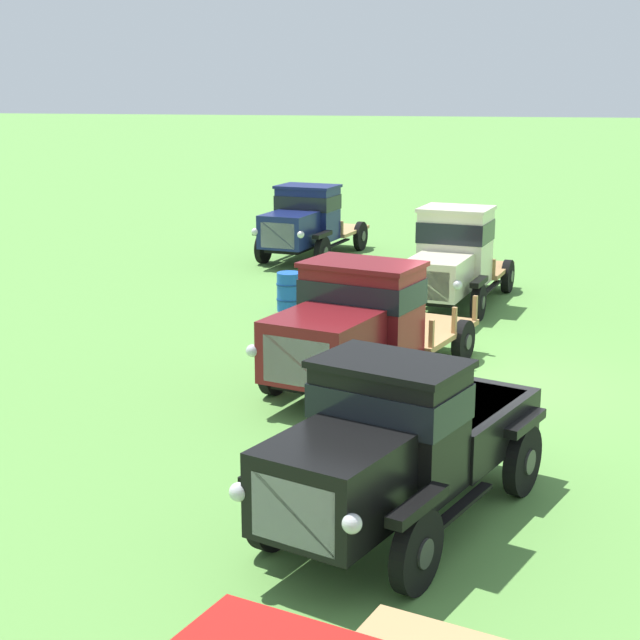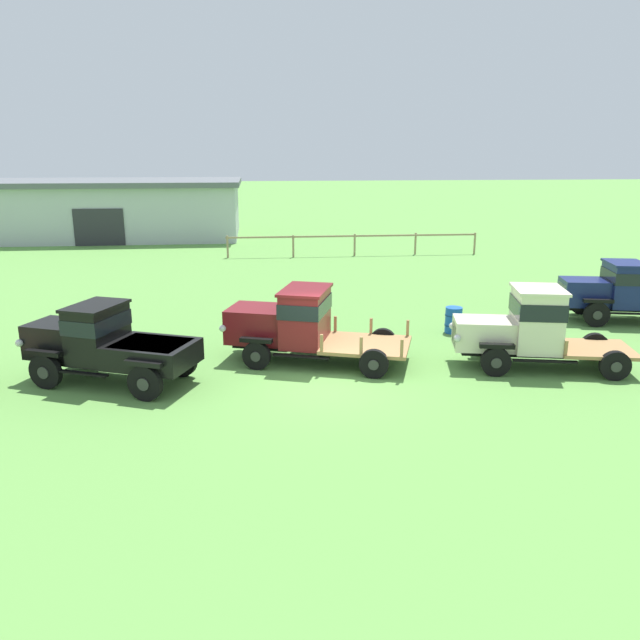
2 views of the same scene
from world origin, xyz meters
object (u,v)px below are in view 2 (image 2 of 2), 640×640
object	(u,v)px
farm_shed	(58,209)
oil_drum_beside_row	(453,320)
vintage_truck_second_in_line	(106,343)
vintage_truck_far_side	(528,327)
vintage_truck_midrow_center	(297,323)
vintage_truck_back_of_row	(617,290)

from	to	relation	value
farm_shed	oil_drum_beside_row	distance (m)	33.66
vintage_truck_second_in_line	vintage_truck_far_side	distance (m)	11.59
vintage_truck_midrow_center	vintage_truck_far_side	size ratio (longest dim) A/B	1.09
vintage_truck_back_of_row	oil_drum_beside_row	distance (m)	6.40
vintage_truck_second_in_line	vintage_truck_back_of_row	bearing A→B (deg)	14.82
farm_shed	oil_drum_beside_row	size ratio (longest dim) A/B	29.26
vintage_truck_far_side	vintage_truck_second_in_line	bearing A→B (deg)	179.81
vintage_truck_midrow_center	farm_shed	bearing A→B (deg)	117.45
vintage_truck_second_in_line	vintage_truck_back_of_row	xyz separation A→B (m)	(16.93, 4.48, 0.06)
farm_shed	oil_drum_beside_row	bearing A→B (deg)	-52.36
farm_shed	vintage_truck_second_in_line	size ratio (longest dim) A/B	5.25
vintage_truck_second_in_line	vintage_truck_midrow_center	bearing A→B (deg)	13.88
vintage_truck_back_of_row	oil_drum_beside_row	xyz separation A→B (m)	(-6.30, -0.88, -0.70)
vintage_truck_second_in_line	vintage_truck_far_side	size ratio (longest dim) A/B	0.95
oil_drum_beside_row	vintage_truck_second_in_line	bearing A→B (deg)	-161.32
vintage_truck_far_side	oil_drum_beside_row	size ratio (longest dim) A/B	5.89
vintage_truck_midrow_center	vintage_truck_back_of_row	world-z (taller)	vintage_truck_midrow_center
vintage_truck_back_of_row	farm_shed	bearing A→B (deg)	136.19
oil_drum_beside_row	vintage_truck_midrow_center	bearing A→B (deg)	-157.05
farm_shed	vintage_truck_far_side	world-z (taller)	farm_shed
vintage_truck_midrow_center	vintage_truck_second_in_line	bearing A→B (deg)	-166.12
vintage_truck_second_in_line	vintage_truck_midrow_center	distance (m)	5.30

